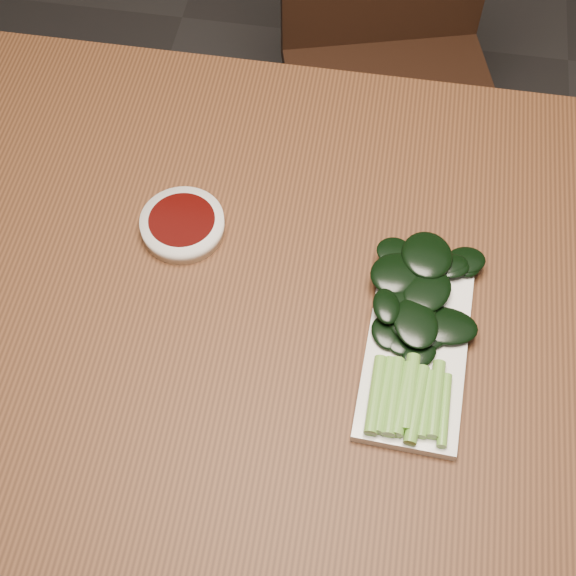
{
  "coord_description": "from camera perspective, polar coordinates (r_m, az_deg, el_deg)",
  "views": [
    {
      "loc": [
        0.05,
        -0.49,
        1.59
      ],
      "look_at": [
        -0.03,
        0.01,
        0.76
      ],
      "focal_mm": 50.0,
      "sensor_mm": 36.0,
      "label": 1
    }
  ],
  "objects": [
    {
      "name": "gai_lan",
      "position": [
        0.94,
        9.18,
        -2.49
      ],
      "size": [
        0.15,
        0.28,
        0.03
      ],
      "color": "#649D36",
      "rests_on": "serving_plate"
    },
    {
      "name": "chair_far",
      "position": [
        1.63,
        7.33,
        15.69
      ],
      "size": [
        0.5,
        0.5,
        0.89
      ],
      "rotation": [
        0.0,
        0.0,
        0.28
      ],
      "color": "black",
      "rests_on": "ground"
    },
    {
      "name": "sauce_bowl",
      "position": [
        1.03,
        -7.51,
        4.49
      ],
      "size": [
        0.11,
        0.11,
        0.02
      ],
      "color": "silver",
      "rests_on": "table"
    },
    {
      "name": "serving_plate",
      "position": [
        0.95,
        9.15,
        -3.85
      ],
      "size": [
        0.13,
        0.27,
        0.01
      ],
      "rotation": [
        0.0,
        0.0,
        -0.04
      ],
      "color": "silver",
      "rests_on": "table"
    },
    {
      "name": "table",
      "position": [
        1.03,
        1.44,
        -3.11
      ],
      "size": [
        1.4,
        0.8,
        0.75
      ],
      "color": "#4A2915",
      "rests_on": "ground"
    },
    {
      "name": "ground",
      "position": [
        1.66,
        0.92,
        -14.23
      ],
      "size": [
        6.0,
        6.0,
        0.0
      ],
      "primitive_type": "plane",
      "color": "#292727",
      "rests_on": "ground"
    }
  ]
}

